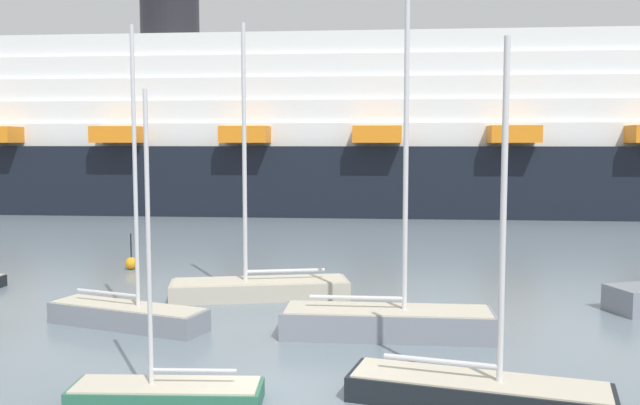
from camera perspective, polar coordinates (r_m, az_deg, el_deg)
name	(u,v)px	position (r m, az deg, el deg)	size (l,w,h in m)	color
ground_plane	(276,395)	(16.23, -3.66, -15.70)	(600.00, 600.00, 0.00)	slate
sailboat_0	(387,317)	(20.66, 5.62, -9.48)	(6.27, 1.85, 11.48)	gray
sailboat_1	(128,312)	(22.42, -15.69, -8.72)	(5.40, 2.92, 9.23)	gray
sailboat_3	(260,285)	(25.55, -5.04, -6.84)	(6.72, 3.05, 9.96)	#BCB29E
sailboat_4	(478,387)	(15.88, 13.00, -14.73)	(5.84, 2.81, 7.93)	black
sailboat_6	(166,389)	(16.00, -12.63, -14.91)	(4.24, 1.43, 6.87)	#2D6B51
channel_buoy_1	(131,263)	(32.21, -15.39, -4.85)	(0.55, 0.55, 1.63)	orange
cruise_ship	(376,137)	(57.82, 4.68, 5.48)	(98.32, 16.80, 19.13)	black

